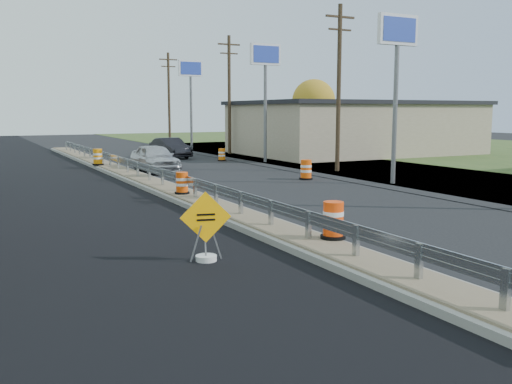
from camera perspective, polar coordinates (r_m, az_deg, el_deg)
name	(u,v)px	position (r m, az deg, el deg)	size (l,w,h in m)	color
ground	(216,211)	(20.03, -4.01, -1.90)	(140.00, 140.00, 0.00)	black
milled_overlay	(46,185)	(28.55, -20.26, 0.62)	(7.20, 120.00, 0.01)	black
median	(149,183)	(27.47, -10.61, 0.93)	(1.60, 55.00, 0.23)	gray
guardrail	(143,168)	(28.35, -11.22, 2.39)	(0.10, 46.15, 0.72)	silver
retail_building_near	(355,127)	(47.77, 9.85, 6.40)	(18.50, 12.50, 4.27)	tan
pylon_sign_south	(397,46)	(28.09, 13.95, 14.01)	(2.20, 0.30, 7.90)	slate
pylon_sign_mid	(265,65)	(38.82, 0.95, 12.54)	(2.20, 0.30, 7.90)	slate
pylon_sign_north	(191,77)	(51.57, -6.56, 11.39)	(2.20, 0.30, 7.90)	slate
utility_pole_smid	(339,85)	(33.30, 8.28, 10.53)	(1.90, 0.26, 9.40)	#473523
utility_pole_nmid	(229,93)	(46.35, -2.69, 9.90)	(1.90, 0.26, 9.40)	#473523
utility_pole_north	(169,97)	(60.31, -8.70, 9.40)	(1.90, 0.26, 9.40)	#473523
tree_far_yellow	(314,101)	(62.12, 5.78, 9.04)	(4.62, 4.62, 6.86)	#473523
caution_sign	(206,244)	(13.32, -5.02, -5.18)	(1.16, 0.50, 1.64)	white
barrel_median_near	(333,221)	(14.71, 7.73, -2.88)	(0.65, 0.65, 0.95)	black
barrel_median_mid	(182,183)	(22.66, -7.41, 0.86)	(0.58, 0.58, 0.86)	black
barrel_median_far	(98,157)	(35.80, -15.54, 3.36)	(0.67, 0.67, 0.98)	black
barrel_shoulder_near	(306,170)	(29.21, 5.02, 2.20)	(0.69, 0.69, 1.01)	black
barrel_shoulder_mid	(222,155)	(40.17, -3.44, 3.72)	(0.59, 0.59, 0.87)	black
barrel_shoulder_far	(155,147)	(50.01, -10.03, 4.47)	(0.59, 0.59, 0.87)	black
car_silver	(155,158)	(33.25, -10.06, 3.36)	(1.88, 4.66, 1.59)	silver
car_dark_mid	(170,148)	(43.18, -8.57, 4.39)	(1.58, 4.52, 1.49)	black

